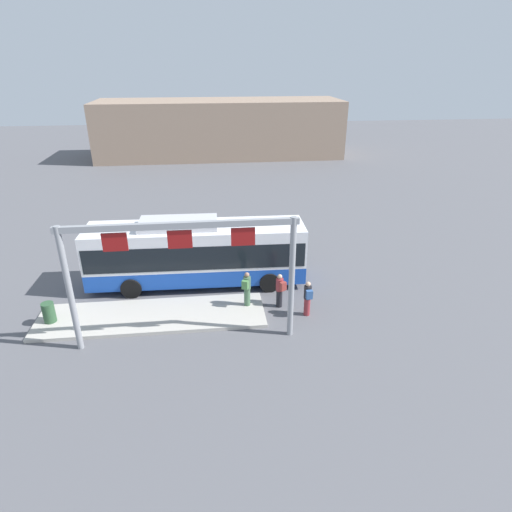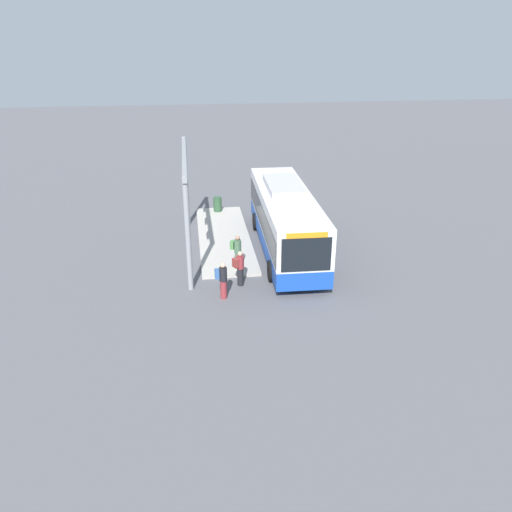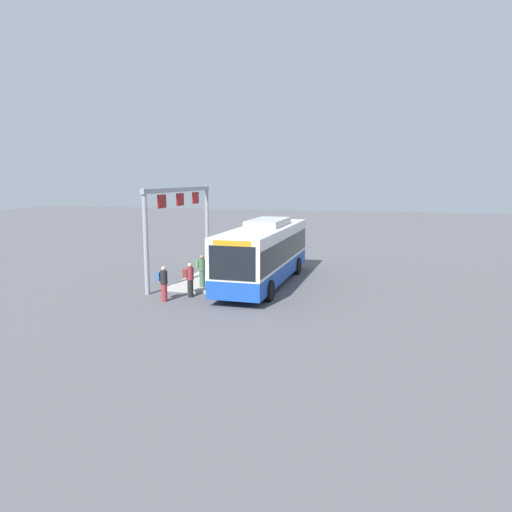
% 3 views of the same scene
% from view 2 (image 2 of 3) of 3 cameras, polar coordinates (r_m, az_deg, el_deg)
% --- Properties ---
extents(ground_plane, '(120.00, 120.00, 0.00)m').
position_cam_2_polar(ground_plane, '(26.78, 3.26, 0.72)').
color(ground_plane, '#56565B').
extents(platform_curb, '(10.00, 2.80, 0.16)m').
position_cam_2_polar(platform_curb, '(28.24, -3.64, 2.14)').
color(platform_curb, '#B2ADA3').
rests_on(platform_curb, ground).
extents(bus_main, '(10.78, 2.90, 3.46)m').
position_cam_2_polar(bus_main, '(26.13, 3.35, 4.38)').
color(bus_main, '#1947AD').
rests_on(bus_main, ground).
extents(person_boarding, '(0.35, 0.53, 1.67)m').
position_cam_2_polar(person_boarding, '(21.58, -3.81, -2.68)').
color(person_boarding, maroon).
rests_on(person_boarding, ground).
extents(person_waiting_near, '(0.50, 0.60, 1.67)m').
position_cam_2_polar(person_waiting_near, '(23.95, -2.15, 0.57)').
color(person_waiting_near, '#476B4C').
rests_on(person_waiting_near, platform_curb).
extents(person_waiting_mid, '(0.52, 0.60, 1.67)m').
position_cam_2_polar(person_waiting_mid, '(22.64, -1.86, -1.31)').
color(person_waiting_mid, black).
rests_on(person_waiting_mid, ground).
extents(platform_sign_gantry, '(8.87, 0.24, 5.20)m').
position_cam_2_polar(platform_sign_gantry, '(25.48, -7.95, 8.20)').
color(platform_sign_gantry, gray).
rests_on(platform_sign_gantry, ground).
extents(trash_bin, '(0.52, 0.52, 0.90)m').
position_cam_2_polar(trash_bin, '(32.11, -4.37, 5.85)').
color(trash_bin, '#2D5133').
rests_on(trash_bin, platform_curb).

